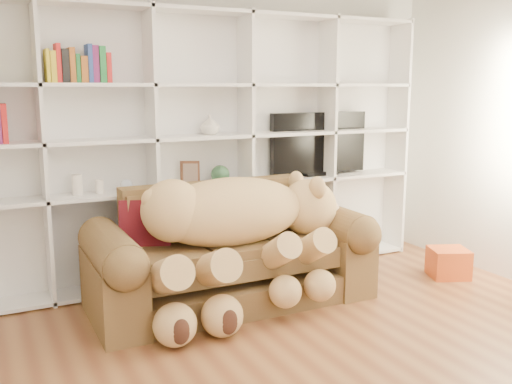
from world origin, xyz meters
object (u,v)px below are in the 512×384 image
tv (318,144)px  gift_box (448,263)px  sofa (230,259)px  teddy_bear (237,226)px

tv → gift_box: bearing=-53.1°
sofa → gift_box: sofa is taller
sofa → teddy_bear: size_ratio=1.23×
gift_box → tv: tv is taller
tv → teddy_bear: bearing=-145.8°
sofa → gift_box: size_ratio=6.74×
gift_box → tv: 1.66m
sofa → teddy_bear: (-0.02, -0.19, 0.32)m
teddy_bear → gift_box: teddy_bear is taller
teddy_bear → tv: (1.29, 0.88, 0.50)m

